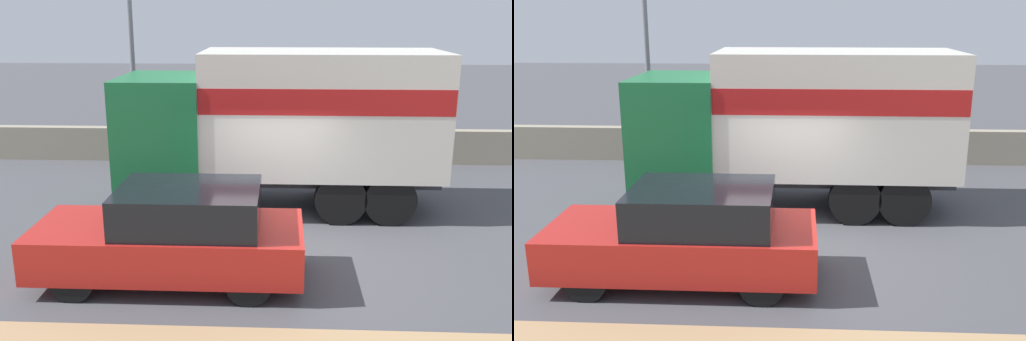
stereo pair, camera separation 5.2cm
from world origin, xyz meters
The scene contains 5 objects.
ground_plane centered at (0.00, 0.00, 0.00)m, with size 80.00×80.00×0.00m, color #47474C.
stone_wall_backdrop centered at (0.00, 6.94, 0.50)m, with size 60.00×0.35×1.00m.
street_lamp centered at (-3.96, 5.75, 4.62)m, with size 0.56×0.28×8.12m.
box_truck centered at (0.21, 2.78, 2.07)m, with size 7.03×2.48×3.55m.
car_hatchback centered at (-1.63, -1.02, 0.80)m, with size 4.42×1.84×1.63m.
Camera 1 is at (0.12, -9.73, 4.37)m, focal length 40.00 mm.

